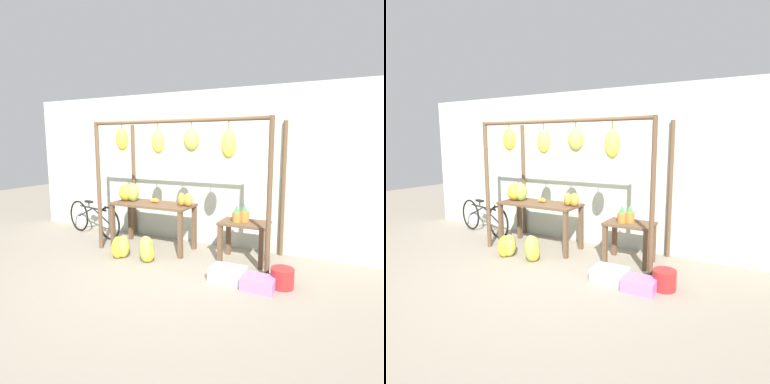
# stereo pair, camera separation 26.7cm
# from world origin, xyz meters

# --- Properties ---
(ground_plane) EXTENTS (20.00, 20.00, 0.00)m
(ground_plane) POSITION_xyz_m (0.00, 0.00, 0.00)
(ground_plane) COLOR gray
(shop_wall_back) EXTENTS (8.00, 0.08, 2.80)m
(shop_wall_back) POSITION_xyz_m (0.00, 1.64, 1.40)
(shop_wall_back) COLOR #B7C1B2
(shop_wall_back) RESTS_ON ground_plane
(stall_awning) EXTENTS (3.04, 1.17, 2.22)m
(stall_awning) POSITION_xyz_m (0.03, 0.70, 1.64)
(stall_awning) COLOR brown
(stall_awning) RESTS_ON ground_plane
(display_table_main) EXTENTS (1.48, 0.63, 0.82)m
(display_table_main) POSITION_xyz_m (-0.65, 0.93, 0.68)
(display_table_main) COLOR brown
(display_table_main) RESTS_ON ground_plane
(display_table_side) EXTENTS (0.76, 0.50, 0.64)m
(display_table_side) POSITION_xyz_m (1.01, 1.00, 0.48)
(display_table_side) COLOR brown
(display_table_side) RESTS_ON ground_plane
(banana_pile_on_table) EXTENTS (0.42, 0.30, 0.33)m
(banana_pile_on_table) POSITION_xyz_m (-1.15, 0.93, 0.98)
(banana_pile_on_table) COLOR #9EB247
(banana_pile_on_table) RESTS_ON display_table_main
(orange_pile) EXTENTS (0.17, 0.11, 0.08)m
(orange_pile) POSITION_xyz_m (-0.63, 0.98, 0.86)
(orange_pile) COLOR orange
(orange_pile) RESTS_ON display_table_main
(pineapple_cluster) EXTENTS (0.25, 0.21, 0.28)m
(pineapple_cluster) POSITION_xyz_m (0.95, 0.98, 0.76)
(pineapple_cluster) COLOR #A3702D
(pineapple_cluster) RESTS_ON display_table_side
(banana_pile_ground_left) EXTENTS (0.41, 0.40, 0.34)m
(banana_pile_ground_left) POSITION_xyz_m (-0.89, 0.31, 0.17)
(banana_pile_ground_left) COLOR gold
(banana_pile_ground_left) RESTS_ON ground_plane
(banana_pile_ground_right) EXTENTS (0.37, 0.40, 0.43)m
(banana_pile_ground_right) POSITION_xyz_m (-0.38, 0.32, 0.19)
(banana_pile_ground_right) COLOR gold
(banana_pile_ground_right) RESTS_ON ground_plane
(fruit_crate_white) EXTENTS (0.47, 0.34, 0.18)m
(fruit_crate_white) POSITION_xyz_m (1.02, 0.20, 0.09)
(fruit_crate_white) COLOR silver
(fruit_crate_white) RESTS_ON ground_plane
(blue_bucket) EXTENTS (0.30, 0.30, 0.26)m
(blue_bucket) POSITION_xyz_m (1.74, 0.30, 0.13)
(blue_bucket) COLOR #AD2323
(blue_bucket) RESTS_ON ground_plane
(parked_bicycle) EXTENTS (1.65, 0.42, 0.70)m
(parked_bicycle) POSITION_xyz_m (-2.19, 1.09, 0.35)
(parked_bicycle) COLOR black
(parked_bicycle) RESTS_ON ground_plane
(papaya_pile) EXTENTS (0.31, 0.21, 0.23)m
(papaya_pile) POSITION_xyz_m (0.00, 0.93, 0.93)
(papaya_pile) COLOR gold
(papaya_pile) RESTS_ON display_table_main
(fruit_crate_purple) EXTENTS (0.42, 0.31, 0.16)m
(fruit_crate_purple) POSITION_xyz_m (1.47, 0.12, 0.08)
(fruit_crate_purple) COLOR #9970B7
(fruit_crate_purple) RESTS_ON ground_plane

